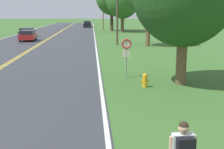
% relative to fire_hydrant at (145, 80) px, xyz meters
% --- Properties ---
extents(fire_hydrant, '(0.42, 0.26, 0.71)m').
position_rel_fire_hydrant_xyz_m(fire_hydrant, '(0.00, 0.00, 0.00)').
color(fire_hydrant, gold).
rests_on(fire_hydrant, ground).
extents(traffic_sign, '(0.60, 0.10, 2.26)m').
position_rel_fire_hydrant_xyz_m(traffic_sign, '(-0.68, 2.48, 1.33)').
color(traffic_sign, gray).
rests_on(traffic_sign, ground).
extents(utility_pole_midground, '(1.80, 0.24, 9.27)m').
position_rel_fire_hydrant_xyz_m(utility_pole_midground, '(0.31, 21.37, 4.43)').
color(utility_pole_midground, brown).
rests_on(utility_pole_midground, ground).
extents(utility_pole_far, '(1.80, 0.24, 8.20)m').
position_rel_fire_hydrant_xyz_m(utility_pole_far, '(-0.10, 55.18, 3.90)').
color(utility_pole_far, brown).
rests_on(utility_pole_far, ground).
extents(car_red_hatchback_nearest, '(2.04, 4.06, 1.42)m').
position_rel_fire_hydrant_xyz_m(car_red_hatchback_nearest, '(-11.15, 27.09, 0.40)').
color(car_red_hatchback_nearest, black).
rests_on(car_red_hatchback_nearest, ground).
extents(car_dark_grey_hatchback_approaching, '(1.82, 4.22, 1.43)m').
position_rel_fire_hydrant_xyz_m(car_dark_grey_hatchback_approaching, '(-12.60, 33.58, 0.41)').
color(car_dark_grey_hatchback_approaching, black).
rests_on(car_dark_grey_hatchback_approaching, ground).
extents(car_black_sedan_mid_near, '(2.02, 4.91, 1.65)m').
position_rel_fire_hydrant_xyz_m(car_black_sedan_mid_near, '(-3.76, 66.38, 0.47)').
color(car_black_sedan_mid_near, black).
rests_on(car_black_sedan_mid_near, ground).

